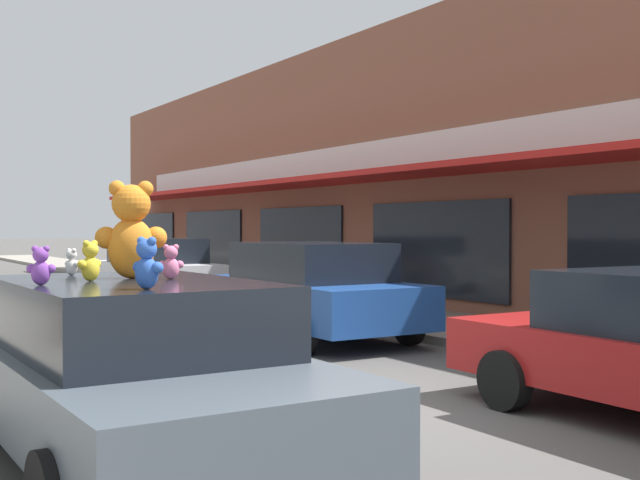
% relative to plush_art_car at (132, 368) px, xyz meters
% --- Properties ---
extents(ground_plane, '(260.00, 260.00, 0.00)m').
position_rel_plush_art_car_xyz_m(ground_plane, '(2.47, 0.65, -0.76)').
color(ground_plane, '#514F4C').
extents(storefront_row, '(16.74, 34.72, 6.56)m').
position_rel_plush_art_car_xyz_m(storefront_row, '(16.34, 9.93, 2.52)').
color(storefront_row, brown).
rests_on(storefront_row, ground_plane).
extents(plush_art_car, '(2.16, 4.71, 1.45)m').
position_rel_plush_art_car_xyz_m(plush_art_car, '(0.00, 0.00, 0.00)').
color(plush_art_car, '#4C5660').
rests_on(plush_art_car, ground_plane).
extents(teddy_bear_giant, '(0.60, 0.41, 0.79)m').
position_rel_plush_art_car_xyz_m(teddy_bear_giant, '(0.08, 0.23, 1.06)').
color(teddy_bear_giant, orange).
rests_on(teddy_bear_giant, plush_art_car).
extents(teddy_bear_pink, '(0.21, 0.15, 0.28)m').
position_rel_plush_art_car_xyz_m(teddy_bear_pink, '(0.32, -0.02, 0.82)').
color(teddy_bear_pink, pink).
rests_on(teddy_bear_pink, plush_art_car).
extents(teddy_bear_yellow, '(0.23, 0.19, 0.32)m').
position_rel_plush_art_car_xyz_m(teddy_bear_yellow, '(-0.30, 0.06, 0.84)').
color(teddy_bear_yellow, yellow).
rests_on(teddy_bear_yellow, plush_art_car).
extents(teddy_bear_purple, '(0.21, 0.17, 0.28)m').
position_rel_plush_art_car_xyz_m(teddy_bear_purple, '(-0.72, -0.18, 0.82)').
color(teddy_bear_purple, purple).
rests_on(teddy_bear_purple, plush_art_car).
extents(teddy_bear_blue, '(0.20, 0.27, 0.35)m').
position_rel_plush_art_car_xyz_m(teddy_bear_blue, '(-0.20, -0.94, 0.85)').
color(teddy_bear_blue, blue).
rests_on(teddy_bear_blue, plush_art_car).
extents(teddy_bear_white, '(0.13, 0.18, 0.23)m').
position_rel_plush_art_car_xyz_m(teddy_bear_white, '(-0.23, 0.90, 0.80)').
color(teddy_bear_white, white).
rests_on(teddy_bear_white, plush_art_car).
extents(parked_car_far_center, '(2.16, 4.49, 1.60)m').
position_rel_plush_art_car_xyz_m(parked_car_far_center, '(4.80, 5.35, 0.07)').
color(parked_car_far_center, '#1E4793').
rests_on(parked_car_far_center, ground_plane).
extents(parked_car_far_right, '(2.12, 4.16, 1.59)m').
position_rel_plush_art_car_xyz_m(parked_car_far_right, '(4.80, 12.78, 0.07)').
color(parked_car_far_right, silver).
rests_on(parked_car_far_right, ground_plane).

